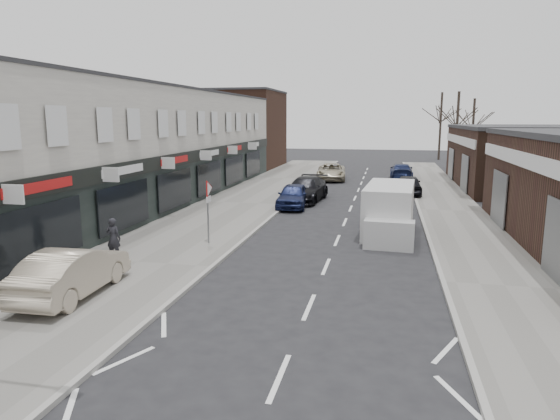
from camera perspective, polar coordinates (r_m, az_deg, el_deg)
The scene contains 18 objects.
pavement_left at distance 30.99m, azimuth -4.48°, elevation 0.74°, with size 5.50×64.00×0.12m, color slate.
pavement_right at distance 29.96m, azimuth 19.10°, elevation -0.14°, with size 3.50×64.00×0.12m, color slate.
shop_terrace_left at distance 30.98m, azimuth -18.07°, elevation 6.76°, with size 8.00×41.00×7.10m, color beige.
brick_block_far at distance 54.53m, azimuth -4.47°, elevation 9.08°, with size 8.00×10.00×8.00m, color #40261B.
right_unit_far at distance 42.69m, azimuth 26.43°, elevation 5.31°, with size 10.00×16.00×4.50m, color #392319.
tree_far_a at distance 55.96m, azimuth 19.30°, elevation 4.46°, with size 3.60×3.60×8.00m, color #382D26, non-canonical shape.
tree_far_b at distance 62.22m, azimuth 20.92°, elevation 4.90°, with size 3.60×3.60×7.50m, color #382D26, non-canonical shape.
tree_far_c at distance 67.78m, azimuth 17.66°, elevation 5.49°, with size 3.60×3.60×8.50m, color #382D26, non-canonical shape.
warning_sign at distance 20.78m, azimuth -8.19°, elevation 1.86°, with size 0.12×0.80×2.70m.
white_van at distance 23.34m, azimuth 12.38°, elevation -0.14°, with size 2.39×5.98×2.28m.
sedan_on_pavement at distance 15.95m, azimuth -22.63°, elevation -6.51°, with size 1.52×4.35×1.43m, color #B4A690.
pedestrian at distance 19.48m, azimuth -18.50°, elevation -3.09°, with size 0.56×0.37×1.54m, color black.
parked_car_left_a at distance 29.79m, azimuth 1.52°, elevation 1.64°, with size 1.68×4.17×1.42m, color #151D44.
parked_car_left_b at distance 32.15m, azimuth 2.96°, elevation 2.38°, with size 2.14×5.26×1.53m, color black.
parked_car_left_c at distance 43.35m, azimuth 5.88°, elevation 4.36°, with size 2.37×5.14×1.43m, color #A69D85.
parked_car_right_a at distance 29.08m, azimuth 12.35°, elevation 1.18°, with size 1.50×4.30×1.42m, color white.
parked_car_right_b at distance 35.66m, azimuth 14.43°, elevation 2.78°, with size 1.69×4.21×1.43m, color black.
parked_car_right_c at distance 45.16m, azimuth 13.71°, elevation 4.32°, with size 1.91×4.71×1.37m, color #141D40.
Camera 1 is at (2.00, -7.27, 5.26)m, focal length 32.00 mm.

